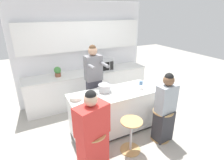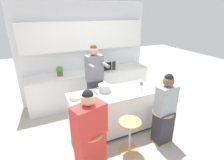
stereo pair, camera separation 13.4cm
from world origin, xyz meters
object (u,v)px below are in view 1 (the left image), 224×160
(bar_stool_leftmost, at_px, (94,147))
(coffee_cup_far, at_px, (141,88))
(cooking_pot, at_px, (105,88))
(person_seated_near, at_px, (165,111))
(microwave, at_px, (103,65))
(kitchen_island, at_px, (114,112))
(person_cooking, at_px, (94,83))
(person_wrapped_blanket, at_px, (92,134))
(bar_stool_center, at_px, (131,134))
(coffee_cup_near, at_px, (141,83))
(fruit_bowl, at_px, (76,98))
(potted_plant, at_px, (58,71))
(bar_stool_rightmost, at_px, (162,123))

(bar_stool_leftmost, bearing_deg, coffee_cup_far, 23.37)
(cooking_pot, height_order, coffee_cup_far, cooking_pot)
(person_seated_near, distance_m, microwave, 2.22)
(kitchen_island, distance_m, cooking_pot, 0.56)
(person_cooking, relative_size, person_wrapped_blanket, 1.27)
(bar_stool_leftmost, relative_size, bar_stool_center, 1.00)
(kitchen_island, xyz_separation_m, person_wrapped_blanket, (-0.74, -0.70, 0.20))
(bar_stool_leftmost, xyz_separation_m, coffee_cup_near, (1.43, 0.75, 0.58))
(kitchen_island, xyz_separation_m, person_seated_near, (0.74, -0.70, 0.20))
(fruit_bowl, bearing_deg, coffee_cup_far, -8.16)
(coffee_cup_far, bearing_deg, potted_plant, 130.44)
(cooking_pot, distance_m, microwave, 1.45)
(bar_stool_center, height_order, person_wrapped_blanket, person_wrapped_blanket)
(bar_stool_center, relative_size, person_seated_near, 0.46)
(microwave, bearing_deg, bar_stool_leftmost, -117.93)
(fruit_bowl, xyz_separation_m, microwave, (1.18, 1.39, 0.10))
(bar_stool_center, bearing_deg, person_seated_near, -1.73)
(person_wrapped_blanket, bearing_deg, person_seated_near, -16.92)
(fruit_bowl, bearing_deg, bar_stool_rightmost, -26.75)
(cooking_pot, xyz_separation_m, coffee_cup_near, (0.85, -0.07, -0.03))
(coffee_cup_near, bearing_deg, bar_stool_rightmost, -89.27)
(person_seated_near, distance_m, potted_plant, 2.72)
(person_wrapped_blanket, relative_size, person_seated_near, 0.99)
(bar_stool_center, height_order, person_cooking, person_cooking)
(fruit_bowl, xyz_separation_m, potted_plant, (-0.04, 1.44, 0.09))
(person_cooking, distance_m, potted_plant, 1.08)
(person_wrapped_blanket, distance_m, potted_plant, 2.24)
(person_cooking, bearing_deg, kitchen_island, -76.92)
(kitchen_island, distance_m, person_seated_near, 1.04)
(bar_stool_leftmost, distance_m, person_seated_near, 1.49)
(kitchen_island, xyz_separation_m, cooking_pot, (-0.14, 0.12, 0.53))
(bar_stool_rightmost, bearing_deg, kitchen_island, 136.61)
(bar_stool_leftmost, xyz_separation_m, potted_plant, (-0.08, 2.20, 0.66))
(kitchen_island, relative_size, bar_stool_leftmost, 2.78)
(bar_stool_leftmost, height_order, person_wrapped_blanket, person_wrapped_blanket)
(person_wrapped_blanket, height_order, person_seated_near, person_seated_near)
(cooking_pot, distance_m, coffee_cup_near, 0.85)
(fruit_bowl, height_order, microwave, microwave)
(person_seated_near, bearing_deg, fruit_bowl, 148.90)
(bar_stool_rightmost, xyz_separation_m, person_cooking, (-0.89, 1.33, 0.53))
(bar_stool_center, xyz_separation_m, person_seated_near, (0.74, -0.02, 0.29))
(bar_stool_rightmost, bearing_deg, person_cooking, 123.85)
(microwave, bearing_deg, person_cooking, -125.83)
(fruit_bowl, height_order, coffee_cup_far, coffee_cup_far)
(person_wrapped_blanket, distance_m, person_seated_near, 1.48)
(bar_stool_leftmost, relative_size, microwave, 1.19)
(bar_stool_center, distance_m, bar_stool_rightmost, 0.72)
(bar_stool_center, bearing_deg, person_wrapped_blanket, -178.27)
(bar_stool_leftmost, distance_m, coffee_cup_near, 1.72)
(bar_stool_rightmost, height_order, person_seated_near, person_seated_near)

